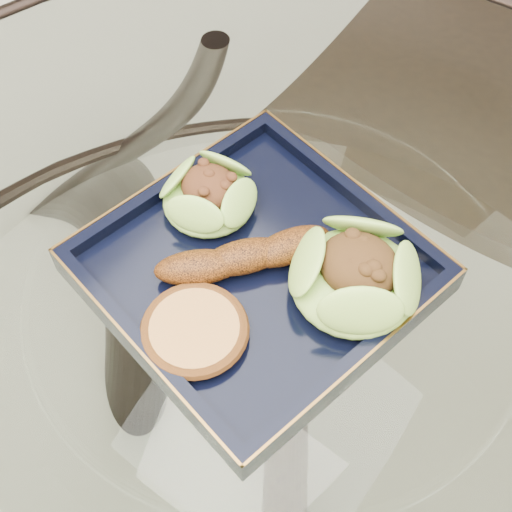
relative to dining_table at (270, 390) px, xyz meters
The scene contains 7 objects.
dining_table is the anchor object (origin of this frame).
dining_chair 0.54m from the dining_table, 92.75° to the left, with size 0.40×0.40×0.87m.
navy_plate 0.18m from the dining_table, 146.15° to the left, with size 0.27×0.27×0.02m, color black.
lettuce_wrap_left 0.24m from the dining_table, 154.00° to the left, with size 0.09×0.09×0.03m, color #5B9029.
lettuce_wrap_right 0.22m from the dining_table, 49.82° to the left, with size 0.11×0.11×0.04m, color olive.
roasted_plantain 0.21m from the dining_table, 156.06° to the left, with size 0.16×0.03×0.03m, color #6A310B.
crumb_patty 0.21m from the dining_table, 122.37° to the right, with size 0.08×0.08×0.02m, color #CC8944.
Camera 1 is at (0.17, -0.27, 1.33)m, focal length 50.00 mm.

